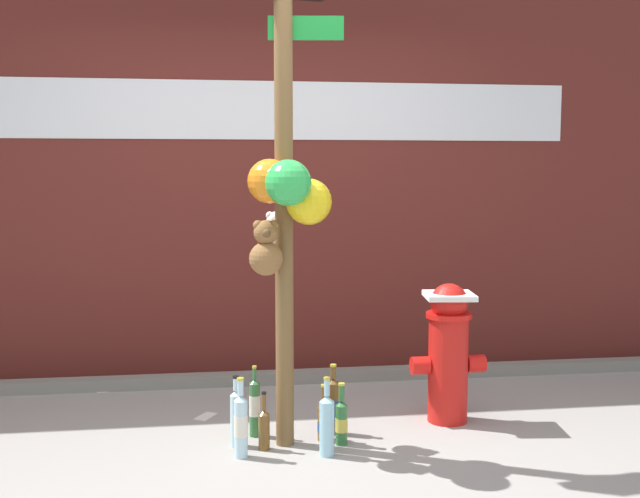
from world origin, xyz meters
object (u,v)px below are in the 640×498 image
Objects in this scene: bottle_2 at (333,406)px; bottle_6 at (264,428)px; bottle_1 at (327,424)px; bottle_5 at (325,420)px; bottle_0 at (236,416)px; fire_hydrant at (448,350)px; bottle_3 at (241,424)px; bottle_4 at (341,421)px; memorial_post at (284,166)px; bottle_7 at (255,406)px.

bottle_2 reaches higher than bottle_6.
bottle_1 reaches higher than bottle_5.
fire_hydrant is at bearing 11.15° from bottle_0.
bottle_1 is at bearing -104.52° from bottle_2.
bottle_2 reaches higher than bottle_5.
fire_hydrant is 1.96× the size of bottle_3.
bottle_4 reaches higher than bottle_5.
bottle_3 is 0.55m from bottle_4.
bottle_0 is at bearing 167.20° from memorial_post.
bottle_3 is (-0.44, 0.04, 0.01)m from bottle_1.
bottle_7 is at bearing 74.00° from bottle_3.
bottle_2 is at bearing 13.03° from bottle_0.
bottle_1 is at bearing -95.78° from bottle_5.
bottle_6 is 0.79× the size of bottle_7.
memorial_post is 8.66× the size of bottle_6.
memorial_post reaches higher than bottle_4.
bottle_4 is at bearing -156.38° from fire_hydrant.
bottle_7 is (-0.37, 0.12, 0.06)m from bottle_5.
bottle_2 is 0.43m from bottle_7.
bottle_7 reaches higher than bottle_5.
bottle_6 is (-1.09, -0.31, -0.31)m from fire_hydrant.
memorial_post is 3.31× the size of fire_hydrant.
fire_hydrant is at bearing 18.48° from bottle_3.
bottle_3 is (0.02, -0.16, 0.01)m from bottle_0.
fire_hydrant is 1.30m from bottle_3.
bottle_7 is at bearing 126.80° from memorial_post.
bottle_3 is at bearing -143.84° from bottle_6.
bottle_5 is 0.39m from bottle_7.
bottle_0 reaches higher than bottle_5.
bottle_2 is 0.44m from bottle_6.
bottle_3 reaches higher than bottle_7.
bottle_2 reaches higher than bottle_0.
bottle_3 is at bearing -161.52° from fire_hydrant.
bottle_0 is at bearing -176.89° from bottle_5.
memorial_post is 8.72× the size of bottle_5.
bottle_2 is 1.27× the size of bottle_6.
bottle_1 reaches higher than bottle_6.
bottle_2 is at bearing -170.34° from fire_hydrant.
bottle_4 is at bearing -45.36° from bottle_5.
bottle_6 is at bearing -153.61° from bottle_2.
bottle_4 is 1.09× the size of bottle_5.
bottle_2 is at bearing 32.94° from memorial_post.
bottle_1 is 1.22× the size of bottle_4.
bottle_4 is 0.11m from bottle_5.
bottle_0 is (-0.26, 0.06, -1.32)m from memorial_post.
fire_hydrant reaches higher than bottle_3.
bottle_4 is 0.49m from bottle_7.
bottle_7 is at bearing -174.96° from fire_hydrant.
bottle_1 is at bearing -150.28° from fire_hydrant.
bottle_3 is at bearing -157.66° from bottle_5.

